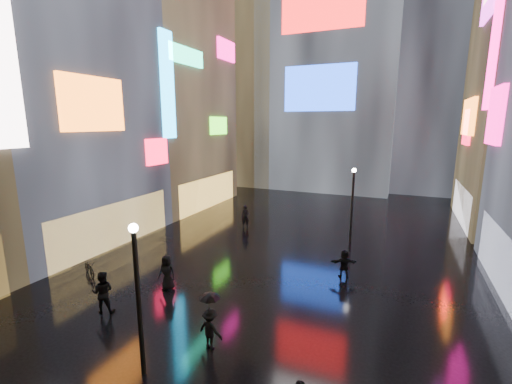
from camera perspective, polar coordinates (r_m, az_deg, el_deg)
The scene contains 16 objects.
ground at distance 24.66m, azimuth 7.43°, elevation -8.03°, with size 140.00×140.00×0.00m, color black.
building_left_mid at distance 27.86m, azimuth -31.53°, elevation 17.66°, with size 10.28×12.70×24.00m.
building_left_far at distance 36.17m, azimuth -15.22°, elevation 15.50°, with size 10.28×12.00×22.00m.
tower_main at distance 49.01m, azimuth 12.99°, elevation 26.34°, with size 16.00×14.20×42.00m.
tower_flank_right at distance 49.30m, azimuth 28.02°, elevation 20.48°, with size 12.00×12.00×34.00m, color black.
tower_flank_left at distance 49.04m, azimuth -1.24°, elevation 17.08°, with size 10.00×10.00×26.00m, color black.
lamp_near at distance 11.83m, azimuth -19.07°, elevation -15.49°, with size 0.30×0.30×5.20m.
lamp_far at distance 24.30m, azimuth 15.77°, elevation -1.44°, with size 0.30×0.30×5.20m.
pedestrian_1 at distance 16.90m, azimuth -24.18°, elevation -14.99°, with size 0.91×0.71×1.88m, color black.
pedestrian_2 at distance 13.57m, azimuth -7.61°, elevation -21.70°, with size 1.01×0.58×1.56m, color black.
pedestrian_4 at distance 17.99m, azimuth -14.60°, elevation -12.85°, with size 0.87×0.57×1.78m, color black.
pedestrian_5 at distance 19.33m, azimuth 14.48°, elevation -11.51°, with size 1.41×0.45×1.52m, color black.
pedestrian_6 at distance 27.06m, azimuth -1.80°, elevation -4.15°, with size 0.66×0.44×1.82m, color black.
umbrella_1 at distance 12.99m, azimuth -7.75°, elevation -17.57°, with size 0.76×0.76×0.67m, color black.
umbrella_2 at distance 17.48m, azimuth -14.82°, elevation -8.82°, with size 1.00×1.02×0.92m, color black.
bicycle at distance 21.17m, azimuth -26.00°, elevation -11.26°, with size 0.56×1.62×0.85m, color black.
Camera 1 is at (6.20, -2.43, 8.18)m, focal length 24.00 mm.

